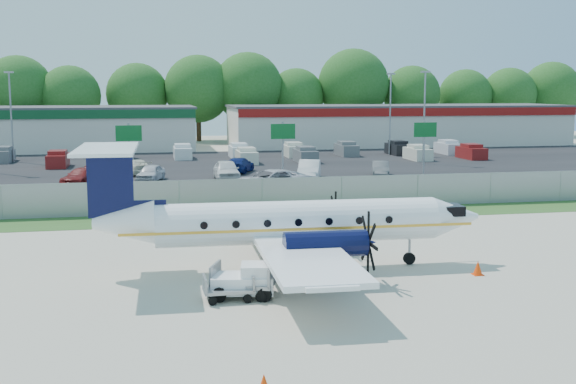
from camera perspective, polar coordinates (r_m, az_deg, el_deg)
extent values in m
plane|color=beige|center=(30.56, 2.22, -5.85)|extent=(170.00, 170.00, 0.00)
cube|color=#2D561E|center=(42.07, -1.60, -1.95)|extent=(170.00, 4.00, 0.02)
cube|color=black|center=(48.89, -2.99, -0.52)|extent=(170.00, 8.00, 0.02)
cube|color=black|center=(69.57, -5.50, 2.05)|extent=(170.00, 32.00, 0.02)
cube|color=gray|center=(43.86, -2.05, -0.22)|extent=(120.00, 0.02, 1.90)
cube|color=gray|center=(43.72, -2.06, 1.05)|extent=(120.00, 0.06, 0.06)
cube|color=gray|center=(44.01, -2.04, -1.44)|extent=(120.00, 0.06, 0.06)
cube|color=silver|center=(96.74, 8.66, 5.20)|extent=(44.00, 12.00, 5.00)
cube|color=#474749|center=(96.65, 8.70, 6.75)|extent=(44.40, 12.40, 0.24)
cube|color=maroon|center=(90.95, 10.01, 6.24)|extent=(44.00, 0.20, 1.00)
cylinder|color=gray|center=(52.06, -12.41, 2.59)|extent=(0.14, 0.14, 5.00)
cube|color=#0C5923|center=(51.78, -12.47, 4.56)|extent=(1.80, 0.08, 1.10)
cylinder|color=gray|center=(53.00, -0.42, 2.88)|extent=(0.14, 0.14, 5.00)
cube|color=#0C5923|center=(52.72, -0.40, 4.81)|extent=(1.80, 0.08, 1.10)
cylinder|color=gray|center=(56.12, 10.69, 3.03)|extent=(0.14, 0.14, 5.00)
cube|color=#0C5923|center=(55.85, 10.80, 4.86)|extent=(1.80, 0.08, 1.10)
cylinder|color=gray|center=(72.12, 10.71, 5.74)|extent=(0.18, 0.18, 9.00)
cube|color=gray|center=(72.07, 10.81, 9.32)|extent=(0.90, 0.35, 0.18)
cylinder|color=gray|center=(77.97, -21.03, 5.52)|extent=(0.18, 0.18, 9.00)
cube|color=gray|center=(77.94, -21.20, 8.82)|extent=(0.90, 0.35, 0.18)
cylinder|color=gray|center=(81.47, 8.07, 6.07)|extent=(0.18, 0.18, 9.00)
cube|color=gray|center=(81.43, 8.14, 9.24)|extent=(0.90, 0.35, 0.18)
cylinder|color=white|center=(29.58, 0.80, -2.38)|extent=(11.60, 2.09, 1.76)
cone|color=white|center=(31.52, 13.05, -1.93)|extent=(2.08, 1.81, 1.76)
cone|color=white|center=(29.12, -12.85, -2.38)|extent=(2.45, 1.83, 1.76)
cube|color=black|center=(31.39, 12.76, -1.37)|extent=(0.87, 1.23, 0.42)
cube|color=white|center=(29.60, -0.09, -3.37)|extent=(3.43, 16.35, 0.20)
cylinder|color=black|center=(27.19, 2.98, -4.13)|extent=(3.17, 1.11, 1.02)
cylinder|color=black|center=(32.34, 0.90, -2.13)|extent=(3.17, 1.11, 1.02)
cube|color=black|center=(28.91, -13.86, 0.66)|extent=(1.76, 0.22, 2.68)
cube|color=white|center=(28.78, -14.14, 3.30)|extent=(2.38, 5.79, 0.13)
cylinder|color=gray|center=(31.08, 9.57, -4.58)|extent=(0.11, 0.11, 1.20)
cylinder|color=black|center=(31.16, 9.56, -5.20)|extent=(0.52, 0.18, 0.52)
cylinder|color=black|center=(27.31, 0.86, -6.92)|extent=(0.60, 0.39, 0.59)
cylinder|color=black|center=(32.44, -0.88, -4.48)|extent=(0.60, 0.39, 0.59)
cube|color=white|center=(26.11, -3.61, -7.21)|extent=(2.40, 1.68, 0.62)
cube|color=white|center=(25.97, -2.65, -6.18)|extent=(1.15, 1.29, 0.44)
cube|color=black|center=(25.96, -1.77, -6.14)|extent=(0.32, 0.98, 0.35)
cylinder|color=black|center=(25.56, -5.46, -8.09)|extent=(0.55, 0.28, 0.53)
cylinder|color=black|center=(26.87, -5.26, -7.27)|extent=(0.55, 0.28, 0.53)
cylinder|color=black|center=(25.49, -1.87, -8.10)|extent=(0.55, 0.28, 0.53)
cylinder|color=black|center=(26.82, -1.85, -7.28)|extent=(0.55, 0.28, 0.53)
cube|color=gray|center=(26.14, -3.53, -7.17)|extent=(2.54, 2.05, 0.13)
cube|color=gray|center=(26.32, -5.77, -6.34)|extent=(0.57, 1.27, 0.66)
cube|color=gray|center=(25.83, -1.26, -6.58)|extent=(0.57, 1.27, 0.66)
cylinder|color=black|center=(25.85, -5.53, -8.06)|extent=(0.42, 0.27, 0.40)
cylinder|color=black|center=(26.98, -4.82, -7.35)|extent=(0.42, 0.27, 0.40)
cylinder|color=black|center=(25.48, -2.14, -8.26)|extent=(0.42, 0.27, 0.40)
cylinder|color=black|center=(26.63, -1.58, -7.53)|extent=(0.42, 0.27, 0.40)
cube|color=gray|center=(25.70, -4.74, -7.69)|extent=(1.76, 1.08, 0.10)
cube|color=gray|center=(25.54, -6.60, -7.22)|extent=(0.09, 1.05, 0.52)
cube|color=gray|center=(25.75, -2.91, -7.04)|extent=(0.09, 1.05, 0.52)
cylinder|color=black|center=(25.24, -5.97, -8.57)|extent=(0.32, 0.11, 0.31)
cylinder|color=black|center=(26.15, -6.21, -7.97)|extent=(0.32, 0.11, 0.31)
cylinder|color=black|center=(25.39, -3.21, -8.43)|extent=(0.32, 0.11, 0.31)
cylinder|color=black|center=(26.30, -3.54, -7.84)|extent=(0.32, 0.11, 0.31)
cone|color=#FC3E07|center=(30.01, 14.77, -5.82)|extent=(0.38, 0.38, 0.57)
cube|color=#FC3E07|center=(30.08, 14.75, -6.32)|extent=(0.40, 0.40, 0.03)
cone|color=#FC3E07|center=(18.27, -1.92, -14.90)|extent=(0.33, 0.33, 0.50)
cone|color=#FC3E07|center=(37.50, -8.27, -2.87)|extent=(0.36, 0.36, 0.54)
cube|color=#FC3E07|center=(37.55, -8.26, -3.25)|extent=(0.38, 0.38, 0.03)
imported|color=silver|center=(51.44, -1.37, -0.09)|extent=(6.62, 4.84, 1.67)
imported|color=maroon|center=(58.02, -15.98, 0.54)|extent=(3.49, 4.85, 1.30)
imported|color=silver|center=(59.13, -10.78, 0.85)|extent=(2.69, 4.25, 1.35)
imported|color=silver|center=(58.91, -4.87, 0.94)|extent=(1.99, 4.82, 1.63)
imported|color=silver|center=(59.17, 1.70, 1.00)|extent=(2.96, 5.10, 1.59)
imported|color=#595B5E|center=(61.59, 7.30, 1.22)|extent=(2.43, 4.16, 1.29)
imported|color=beige|center=(63.77, -12.01, 1.34)|extent=(3.26, 4.95, 1.33)
imported|color=navy|center=(64.16, -3.87, 1.55)|extent=(3.47, 5.00, 1.34)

